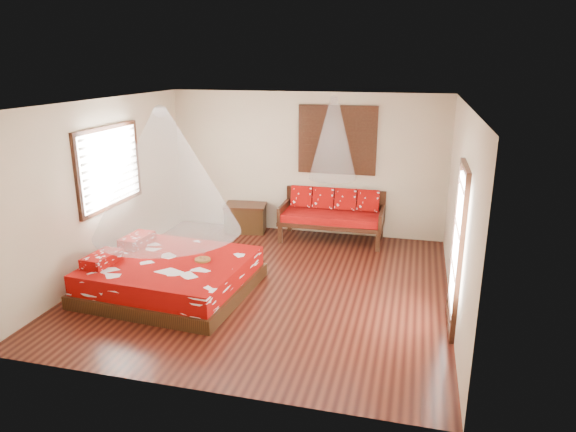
# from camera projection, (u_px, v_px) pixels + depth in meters

# --- Properties ---
(room) EXTENTS (5.54, 5.54, 2.84)m
(room) POSITION_uv_depth(u_px,v_px,m) (266.00, 199.00, 7.62)
(room) COLOR black
(room) RESTS_ON ground
(bed) EXTENTS (2.44, 2.24, 0.65)m
(bed) POSITION_uv_depth(u_px,v_px,m) (170.00, 275.00, 7.76)
(bed) COLOR black
(bed) RESTS_ON floor
(daybed) EXTENTS (1.98, 0.88, 0.99)m
(daybed) POSITION_uv_depth(u_px,v_px,m) (333.00, 213.00, 9.95)
(daybed) COLOR black
(daybed) RESTS_ON floor
(storage_chest) EXTENTS (0.91, 0.73, 0.57)m
(storage_chest) POSITION_uv_depth(u_px,v_px,m) (246.00, 217.00, 10.50)
(storage_chest) COLOR black
(storage_chest) RESTS_ON floor
(shutter_panel) EXTENTS (1.52, 0.06, 1.32)m
(shutter_panel) POSITION_uv_depth(u_px,v_px,m) (337.00, 140.00, 9.85)
(shutter_panel) COLOR black
(shutter_panel) RESTS_ON wall_back
(window_left) EXTENTS (0.10, 1.74, 1.34)m
(window_left) POSITION_uv_depth(u_px,v_px,m) (110.00, 167.00, 8.36)
(window_left) COLOR black
(window_left) RESTS_ON wall_left
(glazed_door) EXTENTS (0.08, 1.02, 2.16)m
(glazed_door) POSITION_uv_depth(u_px,v_px,m) (457.00, 249.00, 6.52)
(glazed_door) COLOR black
(glazed_door) RESTS_ON floor
(wine_tray) EXTENTS (0.24, 0.24, 0.19)m
(wine_tray) POSITION_uv_depth(u_px,v_px,m) (202.00, 257.00, 7.66)
(wine_tray) COLOR brown
(wine_tray) RESTS_ON bed
(mosquito_net_main) EXTENTS (2.13, 2.13, 1.80)m
(mosquito_net_main) POSITION_uv_depth(u_px,v_px,m) (164.00, 172.00, 7.29)
(mosquito_net_main) COLOR white
(mosquito_net_main) RESTS_ON ceiling
(mosquito_net_daybed) EXTENTS (0.89, 0.89, 1.50)m
(mosquito_net_daybed) POSITION_uv_depth(u_px,v_px,m) (333.00, 138.00, 9.39)
(mosquito_net_daybed) COLOR white
(mosquito_net_daybed) RESTS_ON ceiling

